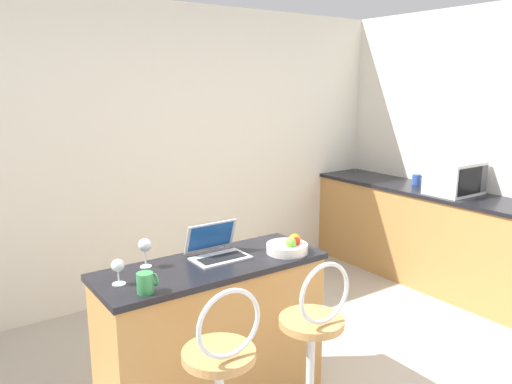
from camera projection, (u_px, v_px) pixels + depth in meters
wall_back at (158, 153)px, 4.45m from camera, size 12.00×0.06×2.60m
breakfast_bar at (213, 337)px, 2.90m from camera, size 1.31×0.50×0.92m
counter_right at (452, 243)px, 4.62m from camera, size 0.58×3.07×0.92m
bar_stool_far at (313, 358)px, 2.60m from camera, size 0.40×0.40×1.06m
laptop at (216, 248)px, 2.89m from camera, size 0.32×0.25×0.20m
microwave at (455, 178)px, 4.52m from camera, size 0.48×0.36×0.30m
mug_green at (146, 283)px, 2.39m from camera, size 0.10×0.08×0.10m
wine_glass_tall at (145, 246)px, 2.72m from camera, size 0.07×0.07×0.16m
wine_glass_short at (118, 267)px, 2.48m from camera, size 0.07×0.07×0.13m
mug_blue at (417, 179)px, 4.97m from camera, size 0.10×0.08×0.10m
fruit_bowl at (288, 247)px, 2.96m from camera, size 0.25×0.25×0.11m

